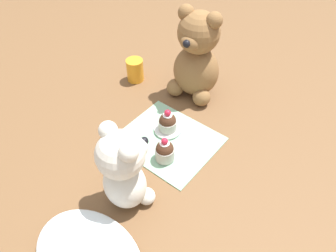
% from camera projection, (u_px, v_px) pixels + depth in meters
% --- Properties ---
extents(ground_plane, '(4.00, 4.00, 0.00)m').
position_uv_depth(ground_plane, '(168.00, 141.00, 0.88)').
color(ground_plane, brown).
extents(knitted_placemat, '(0.25, 0.22, 0.01)m').
position_uv_depth(knitted_placemat, '(168.00, 140.00, 0.88)').
color(knitted_placemat, '#8EBC99').
rests_on(knitted_placemat, ground_plane).
extents(teddy_bear_cream, '(0.12, 0.12, 0.22)m').
position_uv_depth(teddy_bear_cream, '(124.00, 169.00, 0.68)').
color(teddy_bear_cream, silver).
rests_on(teddy_bear_cream, ground_plane).
extents(teddy_bear_tan, '(0.15, 0.15, 0.27)m').
position_uv_depth(teddy_bear_tan, '(196.00, 58.00, 0.94)').
color(teddy_bear_tan, olive).
rests_on(teddy_bear_tan, ground_plane).
extents(cupcake_near_cream_bear, '(0.05, 0.05, 0.07)m').
position_uv_depth(cupcake_near_cream_bear, '(165.00, 151.00, 0.81)').
color(cupcake_near_cream_bear, '#B2ADA3').
rests_on(cupcake_near_cream_bear, knitted_placemat).
extents(saucer_plate, '(0.07, 0.07, 0.01)m').
position_uv_depth(saucer_plate, '(168.00, 129.00, 0.90)').
color(saucer_plate, white).
rests_on(saucer_plate, knitted_placemat).
extents(cupcake_near_tan_bear, '(0.05, 0.05, 0.07)m').
position_uv_depth(cupcake_near_tan_bear, '(168.00, 122.00, 0.88)').
color(cupcake_near_tan_bear, '#B2ADA3').
rests_on(cupcake_near_tan_bear, saucer_plate).
extents(juice_glass, '(0.05, 0.05, 0.07)m').
position_uv_depth(juice_glass, '(135.00, 70.00, 1.05)').
color(juice_glass, orange).
rests_on(juice_glass, ground_plane).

